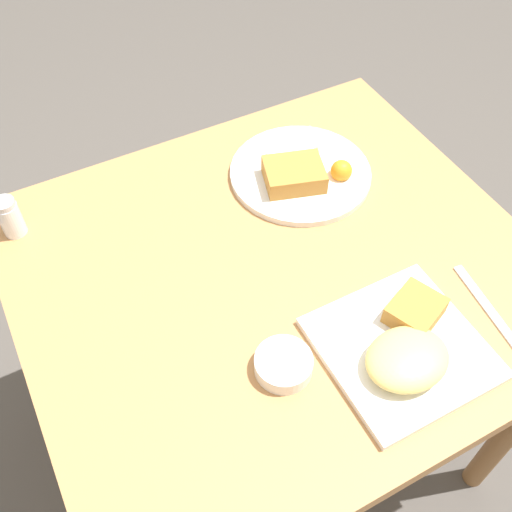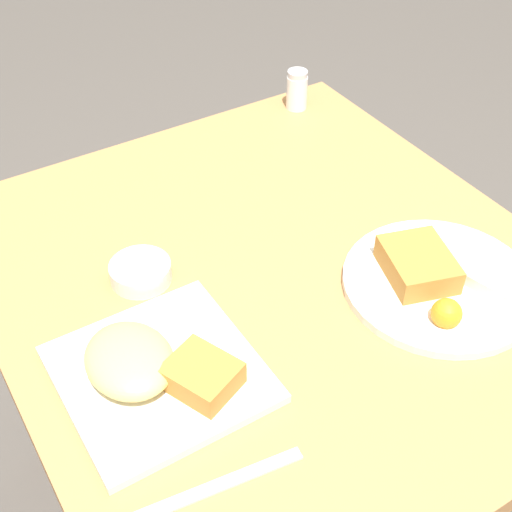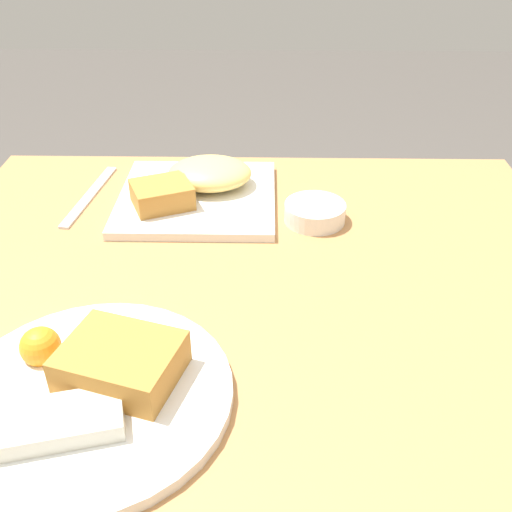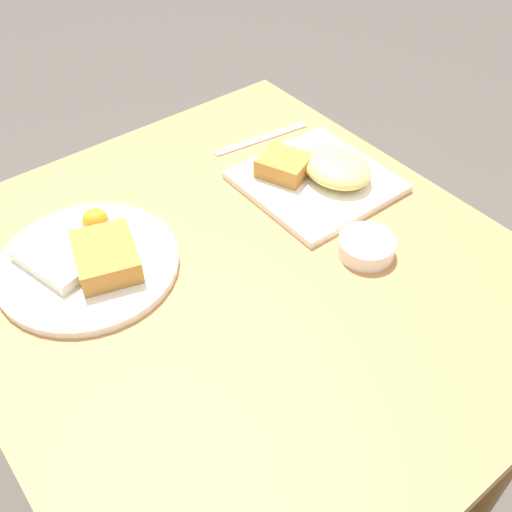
{
  "view_description": "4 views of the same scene",
  "coord_description": "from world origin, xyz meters",
  "px_view_note": "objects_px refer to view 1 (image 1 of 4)",
  "views": [
    {
      "loc": [
        -0.35,
        -0.57,
        1.58
      ],
      "look_at": [
        -0.04,
        0.02,
        0.76
      ],
      "focal_mm": 42.0,
      "sensor_mm": 36.0,
      "label": 1
    },
    {
      "loc": [
        0.67,
        -0.45,
        1.47
      ],
      "look_at": [
        -0.02,
        -0.02,
        0.75
      ],
      "focal_mm": 50.0,
      "sensor_mm": 36.0,
      "label": 2
    },
    {
      "loc": [
        -0.02,
        0.62,
        1.19
      ],
      "look_at": [
        -0.01,
        -0.02,
        0.77
      ],
      "focal_mm": 42.0,
      "sensor_mm": 36.0,
      "label": 3
    },
    {
      "loc": [
        -0.54,
        0.39,
        1.41
      ],
      "look_at": [
        -0.01,
        -0.02,
        0.75
      ],
      "focal_mm": 42.0,
      "sensor_mm": 36.0,
      "label": 4
    }
  ],
  "objects_px": {
    "plate_square_near": "(405,347)",
    "plate_oval_far": "(300,171)",
    "sauce_ramekin": "(283,364)",
    "salt_shaker": "(11,219)",
    "butter_knife": "(492,313)"
  },
  "relations": [
    {
      "from": "salt_shaker",
      "to": "butter_knife",
      "type": "distance_m",
      "value": 0.88
    },
    {
      "from": "plate_square_near",
      "to": "plate_oval_far",
      "type": "xyz_separation_m",
      "value": [
        0.06,
        0.44,
        -0.01
      ]
    },
    {
      "from": "plate_square_near",
      "to": "sauce_ramekin",
      "type": "bearing_deg",
      "value": 160.33
    },
    {
      "from": "plate_oval_far",
      "to": "sauce_ramekin",
      "type": "xyz_separation_m",
      "value": [
        -0.25,
        -0.37,
        0.0
      ]
    },
    {
      "from": "plate_square_near",
      "to": "butter_knife",
      "type": "bearing_deg",
      "value": -2.26
    },
    {
      "from": "plate_square_near",
      "to": "plate_oval_far",
      "type": "relative_size",
      "value": 0.86
    },
    {
      "from": "plate_square_near",
      "to": "sauce_ramekin",
      "type": "distance_m",
      "value": 0.2
    },
    {
      "from": "butter_knife",
      "to": "plate_square_near",
      "type": "bearing_deg",
      "value": 95.07
    },
    {
      "from": "plate_oval_far",
      "to": "sauce_ramekin",
      "type": "height_order",
      "value": "plate_oval_far"
    },
    {
      "from": "plate_oval_far",
      "to": "salt_shaker",
      "type": "xyz_separation_m",
      "value": [
        -0.55,
        0.12,
        0.02
      ]
    },
    {
      "from": "sauce_ramekin",
      "to": "salt_shaker",
      "type": "bearing_deg",
      "value": 121.83
    },
    {
      "from": "plate_oval_far",
      "to": "butter_knife",
      "type": "xyz_separation_m",
      "value": [
        0.12,
        -0.44,
        -0.01
      ]
    },
    {
      "from": "sauce_ramekin",
      "to": "butter_knife",
      "type": "relative_size",
      "value": 0.43
    },
    {
      "from": "plate_square_near",
      "to": "salt_shaker",
      "type": "xyz_separation_m",
      "value": [
        -0.49,
        0.56,
        0.01
      ]
    },
    {
      "from": "sauce_ramekin",
      "to": "salt_shaker",
      "type": "height_order",
      "value": "salt_shaker"
    }
  ]
}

